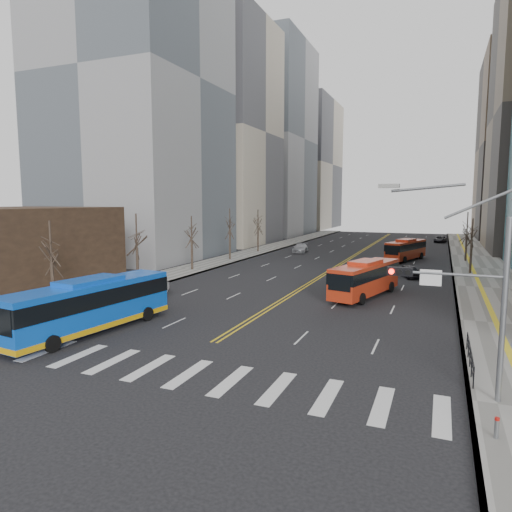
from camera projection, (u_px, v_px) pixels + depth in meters
ground at (169, 371)px, 23.35m from camera, size 220.00×220.00×0.00m
sidewalk_right at (481, 268)px, 58.15m from camera, size 7.00×130.00×0.15m
sidewalk_left at (238, 256)px, 70.90m from camera, size 5.00×130.00×0.15m
crosswalk at (169, 370)px, 23.35m from camera, size 26.70×4.00×0.01m
centerline at (356, 254)px, 73.91m from camera, size 0.55×100.00×0.01m
office_towers at (373, 117)px, 83.40m from camera, size 83.00×134.00×58.00m
storefront at (5, 250)px, 43.62m from camera, size 14.00×18.00×8.00m
signal_mast at (467, 290)px, 19.44m from camera, size 5.37×0.37×9.39m
pedestrian_railing at (470, 354)px, 23.41m from camera, size 0.06×6.06×1.02m
street_trees at (271, 231)px, 57.22m from camera, size 35.20×47.20×7.60m
blue_bus at (91, 304)px, 30.02m from camera, size 4.04×12.62×3.60m
red_bus_near at (365, 276)px, 41.25m from camera, size 4.97×10.65×3.31m
red_bus_far at (406, 248)px, 66.23m from camera, size 5.20×10.06×3.16m
car_white at (157, 288)px, 42.14m from camera, size 2.33×4.00×1.25m
car_dark_mid at (410, 271)px, 51.62m from camera, size 3.20×4.42×1.40m
car_silver at (300, 248)px, 76.58m from camera, size 2.72×5.41×1.51m
car_dark_far at (440, 239)px, 95.12m from camera, size 2.72×4.97×1.32m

